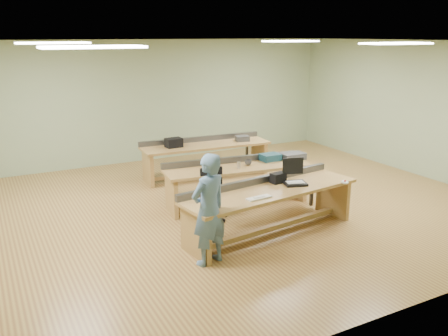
{
  "coord_description": "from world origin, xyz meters",
  "views": [
    {
      "loc": [
        -3.82,
        -7.36,
        3.12
      ],
      "look_at": [
        -0.26,
        -0.6,
        0.96
      ],
      "focal_mm": 38.0,
      "sensor_mm": 36.0,
      "label": 1
    }
  ],
  "objects_px": {
    "workbench_front": "(270,200)",
    "task_chair": "(214,201)",
    "workbench_mid": "(237,176)",
    "person": "(209,210)",
    "mug": "(248,162)",
    "parts_bin_grey": "(293,156)",
    "laptop_base": "(295,183)",
    "camera_bag": "(278,178)",
    "parts_bin_teal": "(270,157)",
    "drinks_can": "(239,165)",
    "workbench_back": "(206,152)"
  },
  "relations": [
    {
      "from": "workbench_front",
      "to": "parts_bin_teal",
      "type": "height_order",
      "value": "parts_bin_teal"
    },
    {
      "from": "laptop_base",
      "to": "mug",
      "type": "distance_m",
      "value": 1.39
    },
    {
      "from": "camera_bag",
      "to": "workbench_back",
      "type": "bearing_deg",
      "value": 79.52
    },
    {
      "from": "laptop_base",
      "to": "parts_bin_teal",
      "type": "bearing_deg",
      "value": 88.55
    },
    {
      "from": "task_chair",
      "to": "parts_bin_teal",
      "type": "height_order",
      "value": "task_chair"
    },
    {
      "from": "laptop_base",
      "to": "person",
      "type": "bearing_deg",
      "value": -148.13
    },
    {
      "from": "workbench_back",
      "to": "task_chair",
      "type": "relative_size",
      "value": 3.32
    },
    {
      "from": "person",
      "to": "parts_bin_grey",
      "type": "bearing_deg",
      "value": -162.7
    },
    {
      "from": "parts_bin_grey",
      "to": "task_chair",
      "type": "bearing_deg",
      "value": -169.11
    },
    {
      "from": "parts_bin_teal",
      "to": "laptop_base",
      "type": "bearing_deg",
      "value": -107.94
    },
    {
      "from": "laptop_base",
      "to": "workbench_front",
      "type": "bearing_deg",
      "value": -162.69
    },
    {
      "from": "parts_bin_teal",
      "to": "drinks_can",
      "type": "xyz_separation_m",
      "value": [
        -0.81,
        -0.2,
        -0.01
      ]
    },
    {
      "from": "workbench_mid",
      "to": "person",
      "type": "xyz_separation_m",
      "value": [
        -1.52,
        -1.92,
        0.25
      ]
    },
    {
      "from": "person",
      "to": "camera_bag",
      "type": "distance_m",
      "value": 1.77
    },
    {
      "from": "workbench_back",
      "to": "workbench_mid",
      "type": "bearing_deg",
      "value": -94.58
    },
    {
      "from": "mug",
      "to": "task_chair",
      "type": "bearing_deg",
      "value": -156.12
    },
    {
      "from": "camera_bag",
      "to": "mug",
      "type": "relative_size",
      "value": 1.93
    },
    {
      "from": "parts_bin_teal",
      "to": "drinks_can",
      "type": "relative_size",
      "value": 3.15
    },
    {
      "from": "workbench_front",
      "to": "mug",
      "type": "bearing_deg",
      "value": 65.86
    },
    {
      "from": "workbench_front",
      "to": "camera_bag",
      "type": "xyz_separation_m",
      "value": [
        0.29,
        0.22,
        0.27
      ]
    },
    {
      "from": "parts_bin_grey",
      "to": "drinks_can",
      "type": "bearing_deg",
      "value": -176.82
    },
    {
      "from": "workbench_mid",
      "to": "parts_bin_grey",
      "type": "bearing_deg",
      "value": 3.49
    },
    {
      "from": "person",
      "to": "laptop_base",
      "type": "xyz_separation_m",
      "value": [
        1.81,
        0.5,
        -0.03
      ]
    },
    {
      "from": "workbench_front",
      "to": "mug",
      "type": "relative_size",
      "value": 24.64
    },
    {
      "from": "workbench_front",
      "to": "parts_bin_grey",
      "type": "bearing_deg",
      "value": 36.24
    },
    {
      "from": "camera_bag",
      "to": "drinks_can",
      "type": "height_order",
      "value": "camera_bag"
    },
    {
      "from": "laptop_base",
      "to": "camera_bag",
      "type": "relative_size",
      "value": 1.43
    },
    {
      "from": "parts_bin_grey",
      "to": "drinks_can",
      "type": "relative_size",
      "value": 3.86
    },
    {
      "from": "workbench_back",
      "to": "person",
      "type": "relative_size",
      "value": 1.84
    },
    {
      "from": "person",
      "to": "laptop_base",
      "type": "relative_size",
      "value": 4.53
    },
    {
      "from": "workbench_front",
      "to": "mug",
      "type": "height_order",
      "value": "workbench_front"
    },
    {
      "from": "parts_bin_grey",
      "to": "drinks_can",
      "type": "xyz_separation_m",
      "value": [
        -1.26,
        -0.07,
        -0.0
      ]
    },
    {
      "from": "workbench_front",
      "to": "camera_bag",
      "type": "bearing_deg",
      "value": 29.39
    },
    {
      "from": "camera_bag",
      "to": "task_chair",
      "type": "bearing_deg",
      "value": 129.12
    },
    {
      "from": "person",
      "to": "drinks_can",
      "type": "distance_m",
      "value": 2.31
    },
    {
      "from": "workbench_back",
      "to": "camera_bag",
      "type": "relative_size",
      "value": 11.93
    },
    {
      "from": "workbench_front",
      "to": "person",
      "type": "relative_size",
      "value": 1.97
    },
    {
      "from": "workbench_back",
      "to": "camera_bag",
      "type": "distance_m",
      "value": 3.17
    },
    {
      "from": "workbench_mid",
      "to": "workbench_front",
      "type": "bearing_deg",
      "value": -90.72
    },
    {
      "from": "person",
      "to": "task_chair",
      "type": "relative_size",
      "value": 1.81
    },
    {
      "from": "workbench_front",
      "to": "task_chair",
      "type": "relative_size",
      "value": 3.55
    },
    {
      "from": "parts_bin_teal",
      "to": "parts_bin_grey",
      "type": "bearing_deg",
      "value": -16.78
    },
    {
      "from": "workbench_mid",
      "to": "parts_bin_teal",
      "type": "distance_m",
      "value": 0.82
    },
    {
      "from": "mug",
      "to": "drinks_can",
      "type": "distance_m",
      "value": 0.29
    },
    {
      "from": "task_chair",
      "to": "workbench_front",
      "type": "bearing_deg",
      "value": -54.25
    },
    {
      "from": "task_chair",
      "to": "parts_bin_grey",
      "type": "bearing_deg",
      "value": 19.25
    },
    {
      "from": "mug",
      "to": "workbench_mid",
      "type": "bearing_deg",
      "value": 171.68
    },
    {
      "from": "workbench_front",
      "to": "drinks_can",
      "type": "relative_size",
      "value": 26.5
    },
    {
      "from": "workbench_front",
      "to": "task_chair",
      "type": "height_order",
      "value": "task_chair"
    },
    {
      "from": "parts_bin_teal",
      "to": "drinks_can",
      "type": "height_order",
      "value": "parts_bin_teal"
    }
  ]
}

